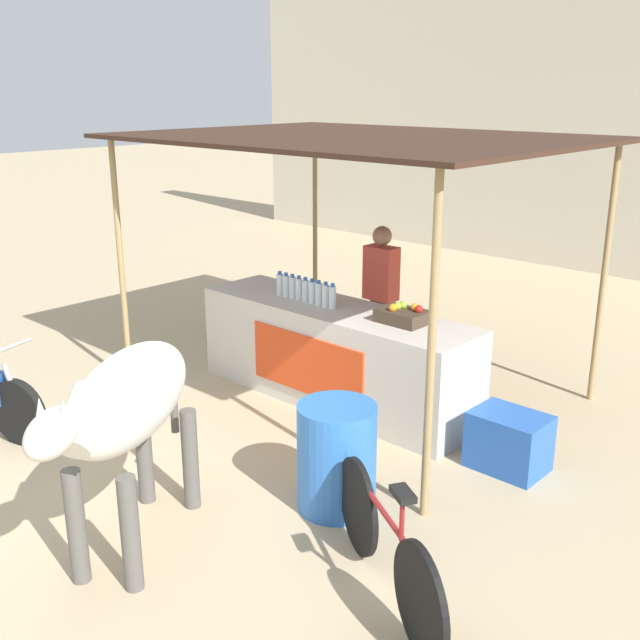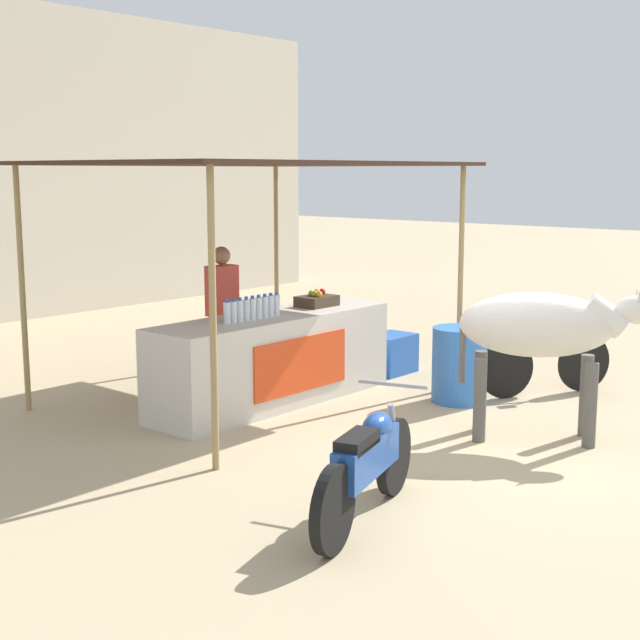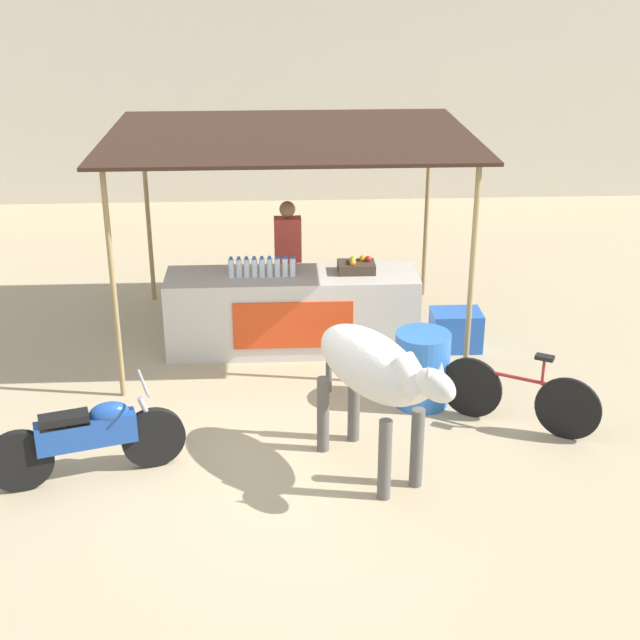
{
  "view_description": "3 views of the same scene",
  "coord_description": "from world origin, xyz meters",
  "px_view_note": "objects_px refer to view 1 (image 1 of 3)",
  "views": [
    {
      "loc": [
        4.6,
        -3.0,
        3.02
      ],
      "look_at": [
        0.38,
        1.57,
        1.06
      ],
      "focal_mm": 42.0,
      "sensor_mm": 36.0,
      "label": 1
    },
    {
      "loc": [
        -6.74,
        -4.28,
        2.48
      ],
      "look_at": [
        -0.24,
        1.33,
        1.03
      ],
      "focal_mm": 50.0,
      "sensor_mm": 36.0,
      "label": 2
    },
    {
      "loc": [
        -0.2,
        -7.74,
        4.56
      ],
      "look_at": [
        0.26,
        0.75,
        0.98
      ],
      "focal_mm": 50.0,
      "sensor_mm": 36.0,
      "label": 3
    }
  ],
  "objects_px": {
    "stall_counter": "(335,354)",
    "cow": "(126,407)",
    "bicycle_leaning": "(386,546)",
    "vendor_behind_counter": "(380,302)",
    "fruit_crate": "(403,315)",
    "cooler_box": "(509,441)",
    "water_barrel": "(337,457)"
  },
  "relations": [
    {
      "from": "stall_counter",
      "to": "cow",
      "type": "relative_size",
      "value": 1.71
    },
    {
      "from": "bicycle_leaning",
      "to": "stall_counter",
      "type": "bearing_deg",
      "value": 137.53
    },
    {
      "from": "vendor_behind_counter",
      "to": "bicycle_leaning",
      "type": "xyz_separation_m",
      "value": [
        2.27,
        -2.81,
        -0.5
      ]
    },
    {
      "from": "fruit_crate",
      "to": "cooler_box",
      "type": "bearing_deg",
      "value": -7.11
    },
    {
      "from": "cow",
      "to": "bicycle_leaning",
      "type": "xyz_separation_m",
      "value": [
        1.57,
        0.73,
        -0.68
      ]
    },
    {
      "from": "stall_counter",
      "to": "vendor_behind_counter",
      "type": "height_order",
      "value": "vendor_behind_counter"
    },
    {
      "from": "vendor_behind_counter",
      "to": "cooler_box",
      "type": "xyz_separation_m",
      "value": [
        2.02,
        -0.85,
        -0.61
      ]
    },
    {
      "from": "stall_counter",
      "to": "fruit_crate",
      "type": "distance_m",
      "value": 0.95
    },
    {
      "from": "cow",
      "to": "fruit_crate",
      "type": "bearing_deg",
      "value": 87.97
    },
    {
      "from": "bicycle_leaning",
      "to": "fruit_crate",
      "type": "bearing_deg",
      "value": 124.9
    },
    {
      "from": "cooler_box",
      "to": "bicycle_leaning",
      "type": "distance_m",
      "value": 1.98
    },
    {
      "from": "water_barrel",
      "to": "stall_counter",
      "type": "bearing_deg",
      "value": 132.06
    },
    {
      "from": "cooler_box",
      "to": "vendor_behind_counter",
      "type": "bearing_deg",
      "value": 157.16
    },
    {
      "from": "fruit_crate",
      "to": "cooler_box",
      "type": "distance_m",
      "value": 1.46
    },
    {
      "from": "fruit_crate",
      "to": "cow",
      "type": "height_order",
      "value": "cow"
    },
    {
      "from": "stall_counter",
      "to": "bicycle_leaning",
      "type": "xyz_separation_m",
      "value": [
        2.25,
        -2.05,
        -0.13
      ]
    },
    {
      "from": "vendor_behind_counter",
      "to": "cow",
      "type": "height_order",
      "value": "vendor_behind_counter"
    },
    {
      "from": "fruit_crate",
      "to": "cow",
      "type": "bearing_deg",
      "value": -92.03
    },
    {
      "from": "fruit_crate",
      "to": "cooler_box",
      "type": "xyz_separation_m",
      "value": [
        1.21,
        -0.15,
        -0.79
      ]
    },
    {
      "from": "fruit_crate",
      "to": "vendor_behind_counter",
      "type": "distance_m",
      "value": 1.08
    },
    {
      "from": "vendor_behind_counter",
      "to": "water_barrel",
      "type": "relative_size",
      "value": 2.02
    },
    {
      "from": "fruit_crate",
      "to": "water_barrel",
      "type": "relative_size",
      "value": 0.54
    },
    {
      "from": "fruit_crate",
      "to": "bicycle_leaning",
      "type": "xyz_separation_m",
      "value": [
        1.47,
        -2.11,
        -0.68
      ]
    },
    {
      "from": "water_barrel",
      "to": "cow",
      "type": "height_order",
      "value": "cow"
    },
    {
      "from": "cow",
      "to": "bicycle_leaning",
      "type": "relative_size",
      "value": 1.21
    },
    {
      "from": "stall_counter",
      "to": "cooler_box",
      "type": "height_order",
      "value": "stall_counter"
    },
    {
      "from": "stall_counter",
      "to": "bicycle_leaning",
      "type": "distance_m",
      "value": 3.05
    },
    {
      "from": "vendor_behind_counter",
      "to": "bicycle_leaning",
      "type": "distance_m",
      "value": 3.65
    },
    {
      "from": "vendor_behind_counter",
      "to": "cow",
      "type": "bearing_deg",
      "value": -78.77
    },
    {
      "from": "stall_counter",
      "to": "vendor_behind_counter",
      "type": "xyz_separation_m",
      "value": [
        -0.03,
        0.75,
        0.37
      ]
    },
    {
      "from": "water_barrel",
      "to": "cow",
      "type": "distance_m",
      "value": 1.59
    },
    {
      "from": "fruit_crate",
      "to": "cow",
      "type": "relative_size",
      "value": 0.25
    }
  ]
}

